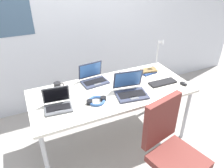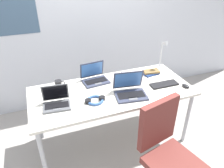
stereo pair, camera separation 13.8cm
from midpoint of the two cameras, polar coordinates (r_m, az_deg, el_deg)
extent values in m
plane|color=gray|center=(2.87, 1.42, -14.27)|extent=(12.00, 12.00, 0.00)
cube|color=silver|center=(3.17, -6.03, 17.19)|extent=(6.00, 0.12, 2.60)
cube|color=#3F5972|center=(2.96, -24.00, 18.93)|extent=(0.56, 0.01, 0.76)
cube|color=silver|center=(2.41, 1.64, -1.97)|extent=(1.80, 0.80, 0.03)
cylinder|color=#B2B5BA|center=(2.27, -16.10, -18.31)|extent=(0.04, 0.04, 0.71)
cylinder|color=#B2B5BA|center=(2.79, 20.69, -8.52)|extent=(0.04, 0.04, 0.71)
cylinder|color=#B2B5BA|center=(2.78, -17.71, -8.07)|extent=(0.04, 0.04, 0.71)
cylinder|color=#B2B5BA|center=(3.22, 13.23, -1.60)|extent=(0.04, 0.04, 0.71)
cylinder|color=silver|center=(2.99, 13.77, 4.36)|extent=(0.12, 0.12, 0.02)
cylinder|color=silver|center=(2.92, 14.19, 7.50)|extent=(0.02, 0.02, 0.34)
cylinder|color=silver|center=(2.83, 15.08, 10.36)|extent=(0.01, 0.08, 0.01)
cone|color=silver|center=(2.80, 15.53, 10.07)|extent=(0.07, 0.09, 0.09)
cube|color=#33384C|center=(2.31, 6.80, -3.15)|extent=(0.36, 0.27, 0.02)
cube|color=black|center=(2.30, 6.81, -2.91)|extent=(0.30, 0.17, 0.00)
cube|color=#595B60|center=(2.25, 7.39, -3.92)|extent=(0.10, 0.06, 0.00)
cube|color=#33384C|center=(2.36, 5.93, 1.11)|extent=(0.33, 0.11, 0.22)
cube|color=#3F72BF|center=(2.35, 5.97, 1.07)|extent=(0.30, 0.09, 0.18)
cube|color=#33384C|center=(2.55, -2.72, 0.60)|extent=(0.31, 0.23, 0.02)
cube|color=black|center=(2.55, -2.73, 0.82)|extent=(0.27, 0.14, 0.00)
cube|color=#595B60|center=(2.49, -2.12, 0.15)|extent=(0.09, 0.05, 0.00)
cube|color=#33384C|center=(2.60, -3.84, 3.87)|extent=(0.30, 0.07, 0.20)
cube|color=#3F72BF|center=(2.59, -3.79, 3.83)|extent=(0.27, 0.06, 0.17)
cube|color=#515459|center=(2.19, -12.63, -5.84)|extent=(0.28, 0.21, 0.02)
cube|color=black|center=(2.18, -12.66, -5.60)|extent=(0.24, 0.12, 0.00)
cube|color=#595B60|center=(2.14, -12.56, -6.50)|extent=(0.08, 0.05, 0.00)
cube|color=#515459|center=(2.22, -13.09, -2.24)|extent=(0.27, 0.06, 0.18)
cube|color=black|center=(2.21, -13.08, -2.30)|extent=(0.24, 0.05, 0.15)
cube|color=black|center=(2.59, 15.15, -0.10)|extent=(0.33, 0.13, 0.02)
ellipsoid|color=black|center=(2.61, 20.37, -0.51)|extent=(0.08, 0.11, 0.03)
cube|color=black|center=(2.73, 5.00, 2.51)|extent=(0.14, 0.14, 0.01)
torus|color=#335999|center=(2.22, -2.73, -4.35)|extent=(0.18, 0.18, 0.03)
cylinder|color=black|center=(2.20, -4.60, -4.60)|extent=(0.06, 0.06, 0.04)
cylinder|color=black|center=(2.24, -0.91, -3.84)|extent=(0.06, 0.06, 0.04)
cube|color=navy|center=(2.80, 11.60, 2.84)|extent=(0.22, 0.17, 0.02)
cube|color=brown|center=(2.79, 11.75, 3.26)|extent=(0.21, 0.13, 0.02)
cylinder|color=black|center=(2.49, -12.49, -0.07)|extent=(0.08, 0.08, 0.09)
torus|color=black|center=(2.49, -11.37, 0.22)|extent=(0.05, 0.01, 0.05)
cube|color=brown|center=(2.15, 18.04, -19.79)|extent=(0.53, 0.53, 0.07)
cube|color=brown|center=(2.04, 14.06, -9.98)|extent=(0.42, 0.16, 0.48)
camera|label=1|loc=(0.07, -88.33, 0.98)|focal=34.51mm
camera|label=2|loc=(0.07, 91.67, -0.98)|focal=34.51mm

